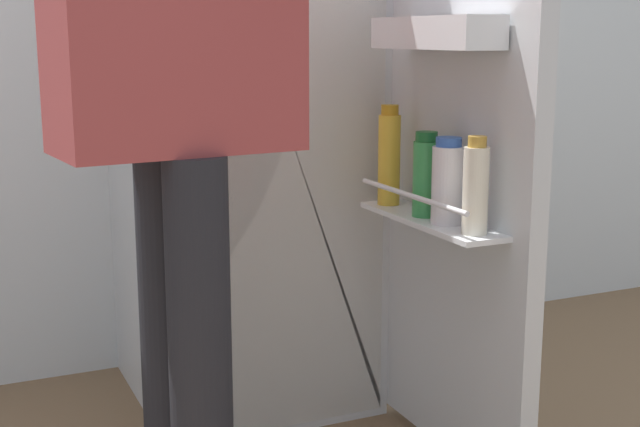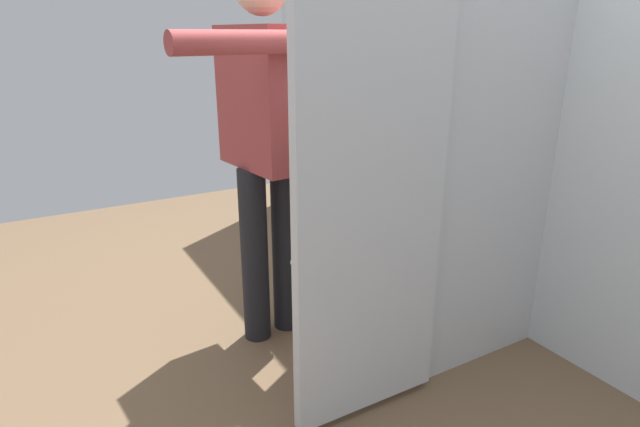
% 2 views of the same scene
% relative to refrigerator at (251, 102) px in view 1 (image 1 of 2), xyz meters
% --- Properties ---
extents(refrigerator, '(0.65, 1.22, 1.67)m').
position_rel_refrigerator_xyz_m(refrigerator, '(0.00, 0.00, 0.00)').
color(refrigerator, silver).
rests_on(refrigerator, ground_plane).
extents(person, '(0.59, 0.72, 1.60)m').
position_rel_refrigerator_xyz_m(person, '(-0.36, -0.63, 0.12)').
color(person, black).
rests_on(person, ground_plane).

